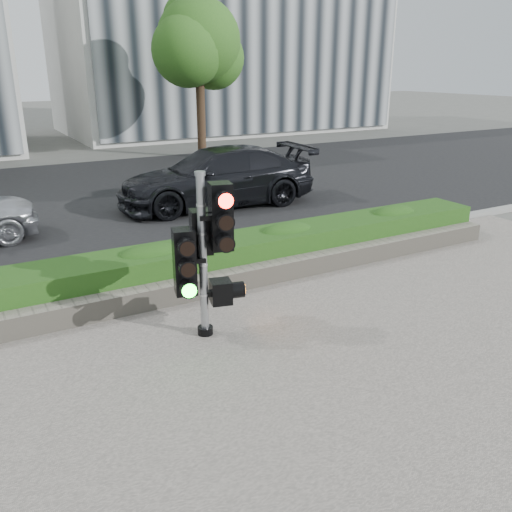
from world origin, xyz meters
name	(u,v)px	position (x,y,z in m)	size (l,w,h in m)	color
ground	(293,336)	(0.00, 0.00, 0.00)	(120.00, 120.00, 0.00)	#51514C
sidewalk	(424,433)	(0.00, -2.50, 0.01)	(16.00, 11.00, 0.03)	#9E9389
road	(108,197)	(0.00, 10.00, 0.01)	(60.00, 13.00, 0.02)	black
curb	(203,265)	(0.00, 3.15, 0.06)	(60.00, 0.25, 0.12)	gray
stone_wall	(233,280)	(0.00, 1.90, 0.20)	(12.00, 0.32, 0.34)	gray
hedge	(216,259)	(0.00, 2.55, 0.37)	(12.00, 1.00, 0.68)	#437C26
building_right	(219,23)	(11.00, 25.00, 6.00)	(18.00, 10.00, 12.00)	#B7B7B2
tree_right	(198,44)	(5.48, 15.55, 4.48)	(4.10, 3.58, 6.53)	black
traffic_signal	(204,247)	(-1.05, 0.66, 1.32)	(0.85, 0.68, 2.33)	black
car_dark	(217,177)	(2.36, 7.46, 0.80)	(2.19, 5.39, 1.56)	black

